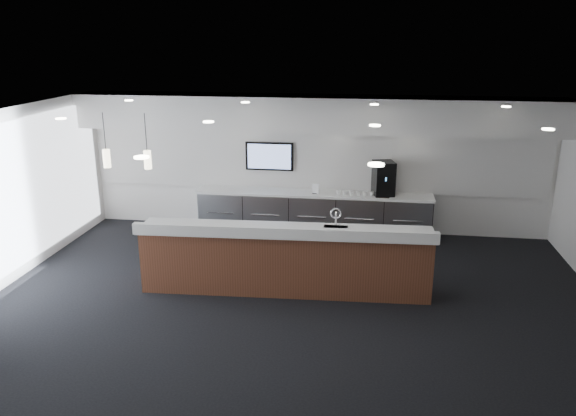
# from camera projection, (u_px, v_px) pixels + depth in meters

# --- Properties ---
(ground) EXTENTS (10.00, 10.00, 0.00)m
(ground) POSITION_uv_depth(u_px,v_px,m) (290.00, 311.00, 8.87)
(ground) COLOR black
(ground) RESTS_ON ground
(ceiling) EXTENTS (10.00, 8.00, 0.02)m
(ceiling) POSITION_uv_depth(u_px,v_px,m) (290.00, 121.00, 7.99)
(ceiling) COLOR black
(ceiling) RESTS_ON back_wall
(back_wall) EXTENTS (10.00, 0.02, 3.00)m
(back_wall) POSITION_uv_depth(u_px,v_px,m) (315.00, 164.00, 12.21)
(back_wall) COLOR white
(back_wall) RESTS_ON ground
(soffit_bulkhead) EXTENTS (10.00, 0.90, 0.70)m
(soffit_bulkhead) POSITION_uv_depth(u_px,v_px,m) (314.00, 113.00, 11.45)
(soffit_bulkhead) COLOR silver
(soffit_bulkhead) RESTS_ON back_wall
(alcove_panel) EXTENTS (9.80, 0.06, 1.40)m
(alcove_panel) POSITION_uv_depth(u_px,v_px,m) (315.00, 159.00, 12.15)
(alcove_panel) COLOR silver
(alcove_panel) RESTS_ON back_wall
(back_credenza) EXTENTS (5.06, 0.66, 0.95)m
(back_credenza) POSITION_uv_depth(u_px,v_px,m) (313.00, 213.00, 12.17)
(back_credenza) COLOR #93969B
(back_credenza) RESTS_ON ground
(wall_tv) EXTENTS (1.05, 0.08, 0.62)m
(wall_tv) POSITION_uv_depth(u_px,v_px,m) (269.00, 156.00, 12.22)
(wall_tv) COLOR black
(wall_tv) RESTS_ON back_wall
(pendant_left) EXTENTS (0.12, 0.12, 0.30)m
(pendant_left) POSITION_uv_depth(u_px,v_px,m) (153.00, 157.00, 9.29)
(pendant_left) COLOR #F9EEC2
(pendant_left) RESTS_ON ceiling
(pendant_right) EXTENTS (0.12, 0.12, 0.30)m
(pendant_right) POSITION_uv_depth(u_px,v_px,m) (113.00, 155.00, 9.39)
(pendant_right) COLOR #F9EEC2
(pendant_right) RESTS_ON ceiling
(ceiling_can_lights) EXTENTS (7.00, 5.00, 0.02)m
(ceiling_can_lights) POSITION_uv_depth(u_px,v_px,m) (290.00, 124.00, 8.00)
(ceiling_can_lights) COLOR white
(ceiling_can_lights) RESTS_ON ceiling
(service_counter) EXTENTS (4.92, 1.04, 1.49)m
(service_counter) POSITION_uv_depth(u_px,v_px,m) (285.00, 259.00, 9.43)
(service_counter) COLOR #59311D
(service_counter) RESTS_ON ground
(coffee_machine) EXTENTS (0.51, 0.58, 0.71)m
(coffee_machine) POSITION_uv_depth(u_px,v_px,m) (383.00, 178.00, 11.75)
(coffee_machine) COLOR black
(coffee_machine) RESTS_ON back_credenza
(info_sign_left) EXTENTS (0.15, 0.07, 0.21)m
(info_sign_left) POSITION_uv_depth(u_px,v_px,m) (316.00, 189.00, 11.90)
(info_sign_left) COLOR white
(info_sign_left) RESTS_ON back_credenza
(info_sign_right) EXTENTS (0.17, 0.03, 0.23)m
(info_sign_right) POSITION_uv_depth(u_px,v_px,m) (389.00, 192.00, 11.66)
(info_sign_right) COLOR white
(info_sign_right) RESTS_ON back_credenza
(cup_0) EXTENTS (0.10, 0.10, 0.09)m
(cup_0) POSITION_uv_depth(u_px,v_px,m) (379.00, 194.00, 11.72)
(cup_0) COLOR white
(cup_0) RESTS_ON back_credenza
(cup_1) EXTENTS (0.14, 0.14, 0.09)m
(cup_1) POSITION_uv_depth(u_px,v_px,m) (372.00, 194.00, 11.74)
(cup_1) COLOR white
(cup_1) RESTS_ON back_credenza
(cup_2) EXTENTS (0.12, 0.12, 0.09)m
(cup_2) POSITION_uv_depth(u_px,v_px,m) (365.00, 194.00, 11.76)
(cup_2) COLOR white
(cup_2) RESTS_ON back_credenza
(cup_3) EXTENTS (0.13, 0.13, 0.09)m
(cup_3) POSITION_uv_depth(u_px,v_px,m) (358.00, 193.00, 11.77)
(cup_3) COLOR white
(cup_3) RESTS_ON back_credenza
(cup_4) EXTENTS (0.14, 0.14, 0.09)m
(cup_4) POSITION_uv_depth(u_px,v_px,m) (352.00, 193.00, 11.79)
(cup_4) COLOR white
(cup_4) RESTS_ON back_credenza
(cup_5) EXTENTS (0.11, 0.11, 0.09)m
(cup_5) POSITION_uv_depth(u_px,v_px,m) (345.00, 193.00, 11.81)
(cup_5) COLOR white
(cup_5) RESTS_ON back_credenza
(cup_6) EXTENTS (0.14, 0.14, 0.09)m
(cup_6) POSITION_uv_depth(u_px,v_px,m) (338.00, 193.00, 11.83)
(cup_6) COLOR white
(cup_6) RESTS_ON back_credenza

